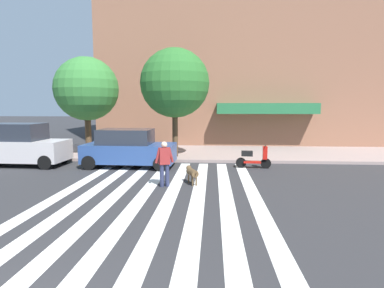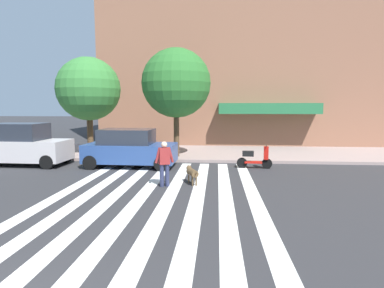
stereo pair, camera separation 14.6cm
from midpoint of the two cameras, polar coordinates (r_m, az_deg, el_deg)
ground_plane at (r=10.53m, az=-14.15°, el=-9.31°), size 160.00×160.00×0.00m
sidewalk_far at (r=19.49m, az=-5.28°, el=-1.51°), size 80.00×6.00×0.15m
crosswalk_stripes at (r=10.17m, az=-6.40°, el=-9.69°), size 6.75×12.25×0.01m
parked_car_near_curb at (r=17.58m, az=-28.16°, el=-0.19°), size 4.46×2.02×2.07m
parked_car_behind_first at (r=15.37m, az=-10.90°, el=-0.78°), size 4.32×2.08×1.81m
parked_scooter at (r=15.05m, az=11.51°, el=-2.53°), size 1.63×0.50×1.11m
street_tree_nearest at (r=19.24m, az=-17.99°, el=9.40°), size 3.61×3.61×5.54m
street_tree_middle at (r=17.28m, az=-2.63°, el=10.90°), size 3.72×3.72×5.84m
pedestrian_dog_walker at (r=11.39m, az=-4.65°, el=-3.12°), size 0.68×0.37×1.64m
dog_on_leash at (r=11.78m, az=0.33°, el=-5.15°), size 0.54×1.01×0.65m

